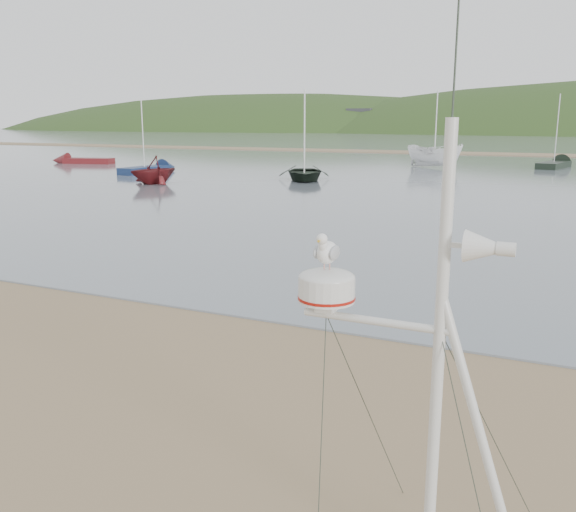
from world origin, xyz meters
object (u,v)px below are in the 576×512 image
at_px(boat_red, 153,157).
at_px(sailboat_dark_mid, 559,164).
at_px(sailboat_blue_near, 157,168).
at_px(boat_white, 435,136).
at_px(boat_dark, 304,143).
at_px(dinghy_red_far, 74,161).
at_px(mast_rig, 425,456).

bearing_deg(boat_red, sailboat_dark_mid, 66.52).
bearing_deg(sailboat_blue_near, boat_white, 36.09).
xyz_separation_m(boat_dark, sailboat_dark_mid, (14.86, 20.46, -2.14)).
bearing_deg(boat_dark, boat_white, 45.70).
bearing_deg(dinghy_red_far, boat_white, 15.56).
bearing_deg(sailboat_blue_near, dinghy_red_far, 160.03).
bearing_deg(boat_red, sailboat_blue_near, 142.81).
xyz_separation_m(boat_white, sailboat_blue_near, (-18.40, -13.41, -2.35)).
distance_m(boat_dark, sailboat_blue_near, 13.27).
xyz_separation_m(mast_rig, boat_red, (-22.85, 26.32, 0.54)).
height_order(boat_red, sailboat_dark_mid, sailboat_dark_mid).
bearing_deg(sailboat_blue_near, sailboat_dark_mid, 34.26).
bearing_deg(boat_red, mast_rig, -32.14).
distance_m(boat_dark, sailboat_dark_mid, 25.38).
relative_size(boat_dark, sailboat_dark_mid, 0.71).
distance_m(mast_rig, sailboat_blue_near, 44.03).
distance_m(boat_red, sailboat_blue_near, 9.30).
bearing_deg(boat_white, boat_red, 168.15).
relative_size(mast_rig, boat_red, 1.44).
bearing_deg(boat_white, mast_rig, -148.13).
relative_size(mast_rig, sailboat_blue_near, 0.81).
xyz_separation_m(dinghy_red_far, sailboat_blue_near, (12.91, -4.69, 0.01)).
xyz_separation_m(mast_rig, boat_dark, (-15.22, 32.30, 1.30)).
height_order(boat_white, sailboat_blue_near, sailboat_blue_near).
xyz_separation_m(boat_red, dinghy_red_far, (-18.30, 12.14, -1.40)).
height_order(sailboat_dark_mid, sailboat_blue_near, sailboat_dark_mid).
bearing_deg(dinghy_red_far, boat_dark, -13.36).
xyz_separation_m(boat_dark, boat_red, (-7.62, -5.98, -0.75)).
distance_m(boat_red, dinghy_red_far, 22.01).
relative_size(mast_rig, boat_dark, 0.99).
relative_size(mast_rig, dinghy_red_far, 0.77).
height_order(mast_rig, boat_red, mast_rig).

